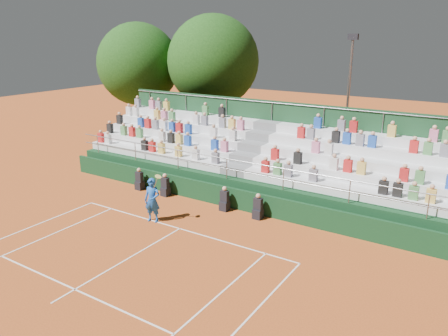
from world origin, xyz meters
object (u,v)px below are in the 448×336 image
Objects in this scene: tree_east at (213,61)px; tennis_player at (152,200)px; floodlight_mast at (349,90)px; tree_west at (138,64)px.

tennis_player is at bearing -67.28° from tree_east.
tree_east reaches higher than tennis_player.
tree_west is at bearing -172.57° from floodlight_mast.
tree_west is 6.04m from tree_east.
tree_west is (-11.21, 11.44, 4.76)m from tennis_player.
tree_west is at bearing -168.08° from tree_east.
tree_west reaches higher than floodlight_mast.
floodlight_mast is at bearing 72.78° from tennis_player.
floodlight_mast is at bearing 4.59° from tree_east.
tree_east is 1.17× the size of floodlight_mast.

